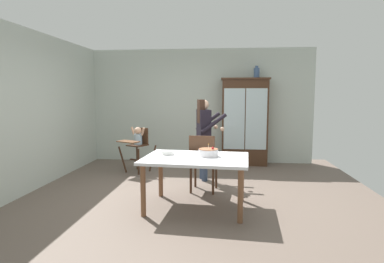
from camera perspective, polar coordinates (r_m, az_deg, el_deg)
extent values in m
plane|color=#66564C|center=(5.31, -0.93, -11.10)|extent=(6.24, 6.24, 0.00)
cube|color=beige|center=(7.68, 1.40, 4.60)|extent=(5.32, 0.06, 2.70)
cube|color=beige|center=(5.98, -26.87, 3.35)|extent=(0.06, 5.32, 2.70)
cube|color=#422819|center=(7.44, 9.39, 1.58)|extent=(1.03, 0.42, 1.96)
cube|color=#422819|center=(7.42, 9.54, 9.28)|extent=(1.09, 0.48, 0.04)
cube|color=silver|center=(7.20, 7.58, 2.23)|extent=(0.47, 0.01, 1.37)
cube|color=silver|center=(7.23, 11.43, 2.18)|extent=(0.47, 0.01, 1.37)
cube|color=#422819|center=(7.43, 9.41, 2.33)|extent=(0.95, 0.36, 0.02)
cylinder|color=#3D567F|center=(7.45, 11.50, 10.23)|extent=(0.13, 0.13, 0.22)
cylinder|color=#3D567F|center=(7.46, 11.53, 11.27)|extent=(0.07, 0.07, 0.05)
cylinder|color=#422819|center=(6.78, -12.34, -4.93)|extent=(0.18, 0.09, 0.56)
cylinder|color=#422819|center=(6.48, -9.56, -5.39)|extent=(0.09, 0.18, 0.56)
cylinder|color=#422819|center=(7.09, -9.83, -4.37)|extent=(0.09, 0.18, 0.56)
cylinder|color=#422819|center=(6.81, -7.08, -4.78)|extent=(0.18, 0.09, 0.56)
cube|color=#422819|center=(6.79, -9.70, -5.09)|extent=(0.39, 0.22, 0.02)
cube|color=#422819|center=(6.73, -9.75, -2.42)|extent=(0.46, 0.46, 0.02)
cube|color=#422819|center=(6.82, -8.91, -0.74)|extent=(0.29, 0.16, 0.34)
cube|color=brown|center=(6.52, -11.36, -1.79)|extent=(0.50, 0.41, 0.02)
cylinder|color=#9EBCD1|center=(6.73, -9.66, -1.37)|extent=(0.17, 0.17, 0.22)
sphere|color=tan|center=(6.71, -9.69, 0.14)|extent=(0.15, 0.15, 0.15)
cylinder|color=tan|center=(6.80, -10.56, 0.14)|extent=(0.11, 0.08, 0.17)
cylinder|color=tan|center=(6.62, -8.78, 0.00)|extent=(0.11, 0.08, 0.17)
cylinder|color=#33425B|center=(5.98, 2.29, -5.04)|extent=(0.11, 0.11, 0.82)
cylinder|color=#33425B|center=(6.14, 1.88, -4.73)|extent=(0.11, 0.11, 0.82)
cube|color=black|center=(5.97, 2.11, 1.44)|extent=(0.30, 0.40, 0.52)
cube|color=white|center=(5.99, 3.07, 1.46)|extent=(0.03, 0.06, 0.49)
sphere|color=tan|center=(5.94, 2.12, 4.80)|extent=(0.19, 0.19, 0.19)
cube|color=#382319|center=(5.94, 1.61, 3.64)|extent=(0.16, 0.22, 0.44)
cylinder|color=black|center=(5.81, 3.95, 1.46)|extent=(0.49, 0.22, 0.37)
sphere|color=tan|center=(5.87, 5.44, 0.42)|extent=(0.08, 0.08, 0.08)
cylinder|color=black|center=(6.19, 2.89, 1.78)|extent=(0.49, 0.22, 0.37)
sphere|color=tan|center=(6.25, 4.30, 0.80)|extent=(0.08, 0.08, 0.08)
cube|color=silver|center=(4.50, 0.70, -4.86)|extent=(1.53, 1.15, 0.04)
cylinder|color=brown|center=(4.33, -8.75, -10.44)|extent=(0.07, 0.07, 0.70)
cylinder|color=brown|center=(4.12, 8.67, -11.34)|extent=(0.07, 0.07, 0.70)
cylinder|color=brown|center=(5.13, -5.63, -7.70)|extent=(0.07, 0.07, 0.70)
cylinder|color=brown|center=(4.95, 8.90, -8.28)|extent=(0.07, 0.07, 0.70)
cylinder|color=white|center=(4.56, 2.96, -3.83)|extent=(0.28, 0.28, 0.10)
cylinder|color=#935B3D|center=(4.55, 2.96, -3.16)|extent=(0.27, 0.27, 0.01)
cylinder|color=#F2E5CC|center=(4.54, 2.96, -2.74)|extent=(0.01, 0.01, 0.06)
cone|color=yellow|center=(4.54, 2.97, -2.21)|extent=(0.02, 0.02, 0.02)
sphere|color=red|center=(4.51, 3.74, -2.97)|extent=(0.04, 0.04, 0.04)
cylinder|color=silver|center=(4.69, -4.36, -3.82)|extent=(0.18, 0.18, 0.05)
cylinder|color=#422819|center=(5.58, 4.37, -7.86)|extent=(0.04, 0.04, 0.45)
cylinder|color=#422819|center=(5.64, 0.61, -7.68)|extent=(0.04, 0.04, 0.45)
cylinder|color=#422819|center=(5.22, 3.80, -8.85)|extent=(0.04, 0.04, 0.45)
cylinder|color=#422819|center=(5.29, -0.21, -8.65)|extent=(0.04, 0.04, 0.45)
cube|color=#473D38|center=(5.37, 2.15, -5.77)|extent=(0.49, 0.49, 0.03)
cube|color=#422819|center=(5.13, 1.77, -3.46)|extent=(0.42, 0.09, 0.48)
cylinder|color=#422819|center=(5.10, 3.87, -3.53)|extent=(0.03, 0.03, 0.48)
cylinder|color=#422819|center=(5.17, -0.31, -3.38)|extent=(0.03, 0.03, 0.48)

